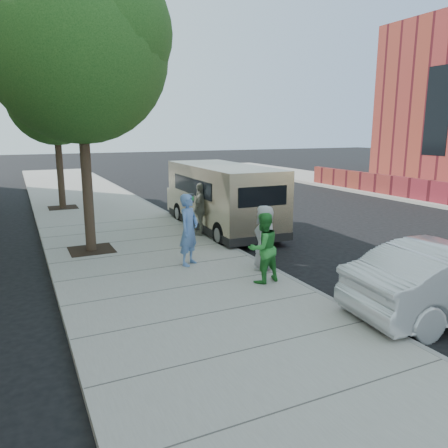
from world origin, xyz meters
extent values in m
plane|color=black|center=(0.00, 0.00, 0.00)|extent=(120.00, 120.00, 0.00)
cube|color=gray|center=(-1.00, 0.00, 0.07)|extent=(5.00, 60.00, 0.15)
cube|color=gray|center=(1.44, 0.00, 0.07)|extent=(0.12, 60.00, 0.16)
cube|color=black|center=(-2.30, 2.40, 0.15)|extent=(1.20, 1.20, 0.01)
cylinder|color=#38281E|center=(-2.30, 2.40, 2.13)|extent=(0.28, 0.28, 3.96)
sphere|color=#174517|center=(-2.30, 2.40, 5.38)|extent=(4.60, 4.60, 4.60)
sphere|color=#174517|center=(-1.70, 2.00, 5.88)|extent=(3.45, 3.45, 3.45)
sphere|color=#174517|center=(-2.80, 2.90, 5.67)|extent=(3.22, 3.22, 3.22)
cube|color=black|center=(-2.30, 10.00, 0.15)|extent=(1.20, 1.20, 0.01)
cylinder|color=#38281E|center=(-2.30, 10.00, 1.91)|extent=(0.28, 0.28, 3.52)
sphere|color=#174517|center=(-2.30, 10.00, 4.71)|extent=(3.80, 3.80, 3.80)
sphere|color=#174517|center=(-1.70, 9.60, 5.21)|extent=(2.85, 2.85, 2.85)
sphere|color=#174517|center=(-2.80, 10.50, 5.01)|extent=(2.66, 2.66, 2.66)
cylinder|color=gray|center=(0.17, 1.21, 0.78)|extent=(0.06, 0.06, 1.26)
cube|color=gray|center=(0.17, 1.21, 1.45)|extent=(0.26, 0.11, 0.09)
cube|color=#2D2D30|center=(0.08, 1.19, 1.61)|extent=(0.15, 0.13, 0.25)
cube|color=#2D2D30|center=(0.27, 1.23, 1.61)|extent=(0.15, 0.13, 0.25)
cube|color=#C4B38D|center=(2.30, 3.48, 1.25)|extent=(2.20, 5.65, 2.07)
cube|color=#C4B38D|center=(2.37, 6.55, 0.74)|extent=(1.92, 0.61, 0.88)
cube|color=black|center=(2.24, 0.67, 1.61)|extent=(1.56, 0.06, 0.57)
cylinder|color=black|center=(1.43, 5.36, 0.39)|extent=(0.29, 0.80, 0.79)
cylinder|color=black|center=(3.26, 5.31, 0.39)|extent=(0.29, 0.80, 0.79)
cylinder|color=black|center=(1.34, 1.54, 0.39)|extent=(0.29, 0.80, 0.79)
cylinder|color=black|center=(3.17, 1.50, 0.39)|extent=(0.29, 0.80, 0.79)
imported|color=#5B82C2|center=(-0.30, -0.05, 1.04)|extent=(0.77, 0.74, 1.78)
imported|color=green|center=(0.70, -1.96, 0.93)|extent=(0.84, 0.70, 1.56)
imported|color=#9B9B9E|center=(1.20, -1.19, 0.93)|extent=(0.89, 0.89, 1.56)
imported|color=gray|center=(1.20, 2.76, 0.99)|extent=(0.98, 0.99, 1.67)
camera|label=1|loc=(-4.04, -9.89, 3.45)|focal=35.00mm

